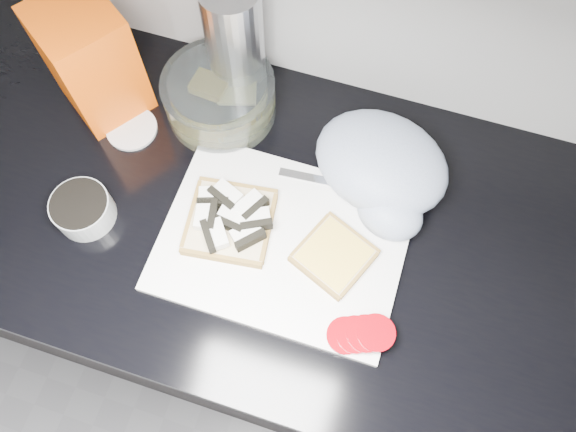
# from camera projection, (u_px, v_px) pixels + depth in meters

# --- Properties ---
(base_cabinet) EXTENTS (3.50, 0.60, 0.86)m
(base_cabinet) POSITION_uv_depth(u_px,v_px,m) (258.00, 283.00, 1.40)
(base_cabinet) COLOR black
(base_cabinet) RESTS_ON ground
(countertop) EXTENTS (3.50, 0.64, 0.04)m
(countertop) POSITION_uv_depth(u_px,v_px,m) (245.00, 210.00, 0.99)
(countertop) COLOR black
(countertop) RESTS_ON base_cabinet
(cutting_board) EXTENTS (0.40, 0.30, 0.01)m
(cutting_board) POSITION_uv_depth(u_px,v_px,m) (283.00, 242.00, 0.94)
(cutting_board) COLOR white
(cutting_board) RESTS_ON countertop
(bread_left) EXTENTS (0.16, 0.16, 0.04)m
(bread_left) POSITION_uv_depth(u_px,v_px,m) (230.00, 220.00, 0.93)
(bread_left) COLOR #CDBA90
(bread_left) RESTS_ON cutting_board
(bread_right) EXTENTS (0.15, 0.15, 0.02)m
(bread_right) POSITION_uv_depth(u_px,v_px,m) (334.00, 256.00, 0.91)
(bread_right) COLOR #CDBA90
(bread_right) RESTS_ON cutting_board
(tomato_slices) EXTENTS (0.11, 0.09, 0.02)m
(tomato_slices) POSITION_uv_depth(u_px,v_px,m) (361.00, 334.00, 0.86)
(tomato_slices) COLOR #9E030D
(tomato_slices) RESTS_ON cutting_board
(knife) EXTENTS (0.20, 0.03, 0.01)m
(knife) POSITION_uv_depth(u_px,v_px,m) (350.00, 185.00, 0.97)
(knife) COLOR #B2B2B6
(knife) RESTS_ON cutting_board
(seed_tub) EXTENTS (0.10, 0.10, 0.05)m
(seed_tub) POSITION_uv_depth(u_px,v_px,m) (82.00, 209.00, 0.94)
(seed_tub) COLOR #A8ADAD
(seed_tub) RESTS_ON countertop
(tub_lid) EXTENTS (0.11, 0.11, 0.01)m
(tub_lid) POSITION_uv_depth(u_px,v_px,m) (132.00, 129.00, 1.03)
(tub_lid) COLOR silver
(tub_lid) RESTS_ON countertop
(glass_bowl) EXTENTS (0.20, 0.20, 0.08)m
(glass_bowl) POSITION_uv_depth(u_px,v_px,m) (220.00, 97.00, 1.01)
(glass_bowl) COLOR silver
(glass_bowl) RESTS_ON countertop
(bread_bag) EXTENTS (0.19, 0.18, 0.22)m
(bread_bag) POSITION_uv_depth(u_px,v_px,m) (92.00, 61.00, 0.96)
(bread_bag) COLOR #F85404
(bread_bag) RESTS_ON countertop
(steel_canister) EXTENTS (0.10, 0.10, 0.24)m
(steel_canister) POSITION_uv_depth(u_px,v_px,m) (235.00, 43.00, 0.96)
(steel_canister) COLOR #ADADB2
(steel_canister) RESTS_ON countertop
(grocery_bag) EXTENTS (0.28, 0.26, 0.10)m
(grocery_bag) POSITION_uv_depth(u_px,v_px,m) (383.00, 169.00, 0.94)
(grocery_bag) COLOR #A5B3CB
(grocery_bag) RESTS_ON countertop
(whole_tomatoes) EXTENTS (0.06, 0.06, 0.06)m
(whole_tomatoes) POSITION_uv_depth(u_px,v_px,m) (398.00, 199.00, 0.94)
(whole_tomatoes) COLOR #9E030D
(whole_tomatoes) RESTS_ON countertop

